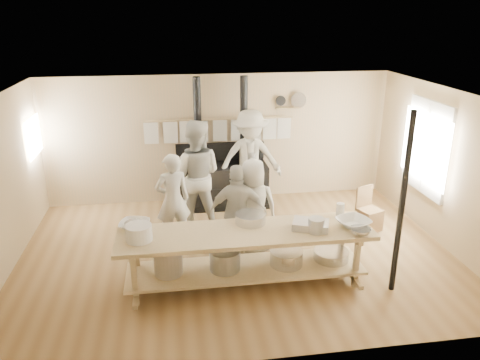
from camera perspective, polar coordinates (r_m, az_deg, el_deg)
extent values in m
plane|color=brown|center=(7.78, -0.39, -8.97)|extent=(7.00, 7.00, 0.00)
plane|color=tan|center=(9.61, -2.54, 5.10)|extent=(7.00, 0.00, 7.00)
plane|color=tan|center=(5.00, 3.72, -9.66)|extent=(7.00, 0.00, 7.00)
plane|color=tan|center=(8.45, 23.79, 1.26)|extent=(0.00, 5.00, 5.00)
plane|color=beige|center=(6.91, -0.44, 10.25)|extent=(7.00, 7.00, 0.00)
cube|color=beige|center=(8.87, 21.82, 3.72)|extent=(0.06, 1.35, 1.65)
plane|color=white|center=(8.85, 21.60, 3.71)|extent=(0.00, 1.50, 1.50)
cube|color=beige|center=(8.84, 21.54, 3.71)|extent=(0.02, 0.03, 1.50)
plane|color=white|center=(9.34, -23.83, 4.86)|extent=(0.00, 0.90, 0.90)
cube|color=black|center=(9.50, -2.20, -0.62)|extent=(1.80, 0.70, 0.85)
cube|color=black|center=(9.64, -2.17, -2.71)|extent=(1.90, 0.75, 0.10)
cube|color=black|center=(9.58, -2.45, 3.50)|extent=(1.80, 0.12, 0.35)
cylinder|color=black|center=(9.14, -5.17, 6.99)|extent=(0.15, 0.15, 1.75)
cylinder|color=black|center=(9.23, 0.46, 7.21)|extent=(0.15, 0.15, 1.75)
cylinder|color=#B2B2B7|center=(9.27, -5.63, 2.64)|extent=(0.36, 0.36, 0.34)
cylinder|color=gray|center=(9.34, 1.15, 2.75)|extent=(0.30, 0.30, 0.30)
cylinder|color=tan|center=(9.42, -2.51, 7.41)|extent=(3.00, 0.04, 0.04)
cube|color=silver|center=(9.43, -10.72, 5.72)|extent=(0.28, 0.01, 0.46)
cube|color=silver|center=(9.42, -8.66, 5.83)|extent=(0.28, 0.01, 0.46)
cube|color=silver|center=(9.42, -6.60, 5.93)|extent=(0.28, 0.01, 0.46)
cube|color=silver|center=(9.44, -4.54, 6.03)|extent=(0.28, 0.01, 0.46)
cube|color=silver|center=(9.47, -2.49, 6.11)|extent=(0.28, 0.01, 0.46)
cube|color=silver|center=(9.51, -0.46, 6.19)|extent=(0.28, 0.01, 0.46)
cube|color=silver|center=(9.56, 1.56, 6.26)|extent=(0.28, 0.01, 0.46)
cube|color=silver|center=(9.62, 3.55, 6.32)|extent=(0.28, 0.01, 0.46)
cube|color=silver|center=(9.70, 5.51, 6.38)|extent=(0.28, 0.01, 0.46)
cube|color=tan|center=(9.64, 5.86, 8.72)|extent=(0.50, 0.14, 0.03)
cylinder|color=black|center=(9.60, 4.98, 9.61)|extent=(0.20, 0.04, 0.20)
cylinder|color=silver|center=(9.69, 7.14, 9.63)|extent=(0.32, 0.03, 0.32)
cube|color=tan|center=(6.61, 0.72, -6.50)|extent=(3.60, 0.90, 0.06)
cube|color=tan|center=(6.89, 0.70, -10.74)|extent=(3.40, 0.80, 0.04)
cube|color=tan|center=(6.91, 0.69, -11.10)|extent=(3.30, 0.06, 0.06)
cube|color=tan|center=(6.50, -12.76, -11.54)|extent=(0.07, 0.07, 0.85)
cube|color=tan|center=(7.02, -12.46, -8.99)|extent=(0.07, 0.07, 0.85)
cube|color=tan|center=(6.94, 14.02, -9.47)|extent=(0.07, 0.07, 0.85)
cube|color=tan|center=(7.43, 12.30, -7.26)|extent=(0.07, 0.07, 0.85)
cylinder|color=#B2B2B7|center=(6.72, -8.74, -9.80)|extent=(0.40, 0.40, 0.38)
cylinder|color=gray|center=(6.77, -1.84, -9.69)|extent=(0.44, 0.44, 0.30)
cylinder|color=silver|center=(6.93, 5.67, -9.39)|extent=(0.48, 0.48, 0.22)
cylinder|color=silver|center=(7.14, 11.18, -9.13)|extent=(0.52, 0.52, 0.14)
cylinder|color=black|center=(6.65, 19.13, -2.98)|extent=(0.08, 0.08, 2.60)
imported|color=beige|center=(7.85, -8.20, -2.43)|extent=(0.66, 0.51, 1.61)
imported|color=beige|center=(8.36, -5.46, 0.57)|extent=(1.10, 0.93, 2.00)
imported|color=beige|center=(7.51, 1.57, -3.34)|extent=(0.79, 0.53, 1.60)
imported|color=beige|center=(7.34, -0.29, -4.00)|extent=(0.95, 0.47, 1.57)
imported|color=beige|center=(9.25, 1.22, 2.51)|extent=(1.32, 0.81, 1.98)
cube|color=brown|center=(8.83, 15.42, -4.63)|extent=(0.48, 0.48, 0.40)
cube|color=brown|center=(8.79, 14.89, -2.03)|extent=(0.36, 0.16, 0.44)
imported|color=white|center=(6.83, -12.74, -5.37)|extent=(0.51, 0.51, 0.10)
imported|color=silver|center=(6.83, -12.74, -5.42)|extent=(0.40, 0.40, 0.09)
imported|color=white|center=(6.91, 13.65, -5.08)|extent=(0.58, 0.58, 0.11)
imported|color=silver|center=(6.70, 14.45, -6.08)|extent=(0.33, 0.33, 0.09)
cube|color=#B2B2B7|center=(6.73, 8.62, -5.44)|extent=(0.59, 0.49, 0.11)
cylinder|color=silver|center=(6.82, 1.27, -4.70)|extent=(0.59, 0.59, 0.14)
cylinder|color=gray|center=(6.61, 9.28, -5.48)|extent=(0.27, 0.27, 0.21)
cylinder|color=white|center=(6.45, -12.23, -6.31)|extent=(0.41, 0.41, 0.22)
cylinder|color=white|center=(7.22, 12.12, -3.51)|extent=(0.14, 0.14, 0.19)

